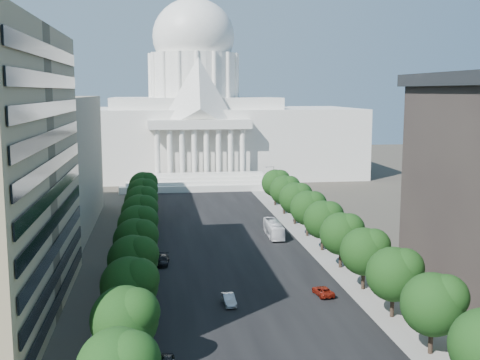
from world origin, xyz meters
name	(u,v)px	position (x,y,z in m)	size (l,w,h in m)	color
road_asphalt	(222,232)	(0.00, 90.00, 0.00)	(30.00, 260.00, 0.01)	black
sidewalk_left	(136,235)	(-19.00, 90.00, 0.00)	(8.00, 260.00, 0.02)	gray
sidewalk_right	(305,229)	(19.00, 90.00, 0.00)	(8.00, 260.00, 0.02)	gray
capitol	(195,122)	(0.00, 184.89, 20.01)	(120.00, 56.00, 73.00)	white
office_block_left_far	(6,164)	(-48.00, 100.00, 15.00)	(38.00, 52.00, 30.00)	gray
tree_l_b	(127,318)	(-17.66, 23.81, 6.45)	(7.79, 7.60, 9.97)	#33261C
tree_l_c	(132,284)	(-17.66, 35.81, 6.45)	(7.79, 7.60, 9.97)	#33261C
tree_l_d	(135,259)	(-17.66, 47.81, 6.45)	(7.79, 7.60, 9.97)	#33261C
tree_l_e	(137,239)	(-17.66, 59.81, 6.45)	(7.79, 7.60, 9.97)	#33261C
tree_l_f	(139,224)	(-17.66, 71.81, 6.45)	(7.79, 7.60, 9.97)	#33261C
tree_l_g	(141,211)	(-17.66, 83.81, 6.45)	(7.79, 7.60, 9.97)	#33261C
tree_l_h	(142,201)	(-17.66, 95.81, 6.45)	(7.79, 7.60, 9.97)	#33261C
tree_l_i	(143,192)	(-17.66, 107.81, 6.45)	(7.79, 7.60, 9.97)	#33261C
tree_l_j	(144,185)	(-17.66, 119.81, 6.45)	(7.79, 7.60, 9.97)	#33261C
tree_r_b	(436,302)	(18.34, 23.81, 6.45)	(7.79, 7.60, 9.97)	#33261C
tree_r_c	(396,272)	(18.34, 35.81, 6.45)	(7.79, 7.60, 9.97)	#33261C
tree_r_d	(366,250)	(18.34, 47.81, 6.45)	(7.79, 7.60, 9.97)	#33261C
tree_r_e	(343,232)	(18.34, 59.81, 6.45)	(7.79, 7.60, 9.97)	#33261C
tree_r_f	(325,218)	(18.34, 71.81, 6.45)	(7.79, 7.60, 9.97)	#33261C
tree_r_g	(309,207)	(18.34, 83.81, 6.45)	(7.79, 7.60, 9.97)	#33261C
tree_r_h	(297,197)	(18.34, 95.81, 6.45)	(7.79, 7.60, 9.97)	#33261C
tree_r_i	(286,189)	(18.34, 107.81, 6.45)	(7.79, 7.60, 9.97)	#33261C
tree_r_j	(277,182)	(18.34, 119.81, 6.45)	(7.79, 7.60, 9.97)	#33261C
streetlight_b	(409,278)	(19.90, 35.00, 5.82)	(2.61, 0.44, 9.00)	gray
streetlight_c	(351,235)	(19.90, 60.00, 5.82)	(2.61, 0.44, 9.00)	gray
streetlight_d	(315,209)	(19.90, 85.00, 5.82)	(2.61, 0.44, 9.00)	gray
streetlight_e	(290,190)	(19.90, 110.00, 5.82)	(2.61, 0.44, 9.00)	gray
streetlight_f	(272,177)	(19.90, 135.00, 5.82)	(2.61, 0.44, 9.00)	gray
car_silver	(229,300)	(-4.02, 43.82, 0.79)	(1.67, 4.78, 1.58)	#A8A9AF
car_red	(323,291)	(10.87, 45.91, 0.68)	(2.26, 4.90, 1.36)	maroon
car_dark_b	(162,260)	(-13.50, 66.06, 0.80)	(2.25, 5.53, 1.60)	black
city_bus	(274,229)	(10.64, 84.38, 1.68)	(2.83, 12.09, 3.37)	white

